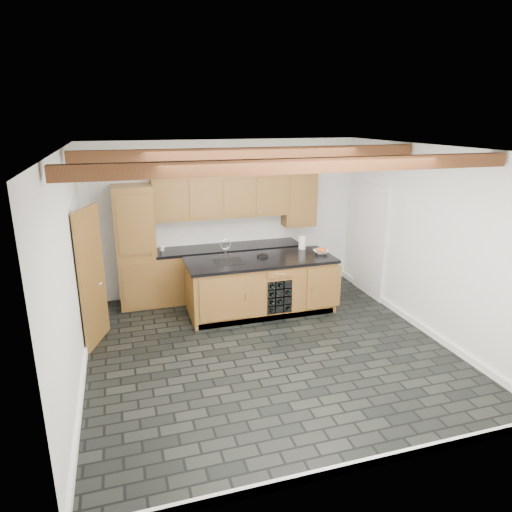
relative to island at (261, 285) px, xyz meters
The scene contains 10 objects.
ground 1.40m from the island, 103.43° to the right, with size 5.00×5.00×0.00m, color black.
room_shell 1.36m from the island, 117.48° to the right, with size 5.01×5.00×5.00m.
back_cabinetry 1.28m from the island, 125.61° to the left, with size 3.65×0.62×2.20m.
island is the anchor object (origin of this frame).
faucet 0.75m from the island, behind, with size 0.45×0.40×0.34m.
kitchen_scale 0.51m from the island, 61.36° to the left, with size 0.17×0.11×0.05m.
fruit_bowl 1.18m from the island, ahead, with size 0.25×0.25×0.06m, color beige.
fruit_cluster 1.20m from the island, ahead, with size 0.16×0.17×0.07m.
paper_towel 1.11m from the island, 22.67° to the left, with size 0.12×0.12×0.22m, color white.
mug 1.87m from the island, 147.72° to the left, with size 0.11×0.11×0.10m, color white.
Camera 1 is at (-1.87, -5.56, 3.17)m, focal length 32.00 mm.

